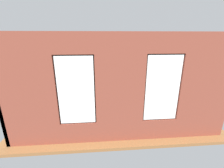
% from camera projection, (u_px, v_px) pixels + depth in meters
% --- Properties ---
extents(ground_plane, '(7.00, 6.08, 0.10)m').
position_uv_depth(ground_plane, '(112.00, 103.00, 7.07)').
color(ground_plane, brown).
extents(brick_wall_with_windows, '(6.40, 0.30, 3.08)m').
position_uv_depth(brick_wall_with_windows, '(120.00, 92.00, 4.07)').
color(brick_wall_with_windows, brown).
rests_on(brick_wall_with_windows, ground_plane).
extents(white_wall_right, '(0.10, 5.08, 3.08)m').
position_uv_depth(white_wall_right, '(36.00, 73.00, 6.15)').
color(white_wall_right, silver).
rests_on(white_wall_right, ground_plane).
extents(couch_by_window, '(1.79, 0.87, 0.80)m').
position_uv_depth(couch_by_window, '(112.00, 118.00, 5.03)').
color(couch_by_window, black).
rests_on(couch_by_window, ground_plane).
extents(couch_left, '(0.89, 1.85, 0.80)m').
position_uv_depth(couch_left, '(162.00, 93.00, 7.33)').
color(couch_left, black).
rests_on(couch_left, ground_plane).
extents(coffee_table, '(1.32, 0.76, 0.45)m').
position_uv_depth(coffee_table, '(109.00, 91.00, 7.33)').
color(coffee_table, olive).
rests_on(coffee_table, ground_plane).
extents(cup_ceramic, '(0.07, 0.07, 0.08)m').
position_uv_depth(cup_ceramic, '(116.00, 88.00, 7.45)').
color(cup_ceramic, '#B23D38').
rests_on(cup_ceramic, coffee_table).
extents(table_plant_small, '(0.13, 0.13, 0.20)m').
position_uv_depth(table_plant_small, '(109.00, 88.00, 7.28)').
color(table_plant_small, brown).
rests_on(table_plant_small, coffee_table).
extents(remote_black, '(0.14, 0.17, 0.02)m').
position_uv_depth(remote_black, '(111.00, 91.00, 7.21)').
color(remote_black, black).
rests_on(remote_black, coffee_table).
extents(remote_silver, '(0.07, 0.17, 0.02)m').
position_uv_depth(remote_silver, '(101.00, 91.00, 7.17)').
color(remote_silver, '#B2B2B7').
rests_on(remote_silver, coffee_table).
extents(remote_gray, '(0.17, 0.13, 0.02)m').
position_uv_depth(remote_gray, '(106.00, 90.00, 7.38)').
color(remote_gray, '#59595B').
rests_on(remote_gray, coffee_table).
extents(media_console, '(1.16, 0.42, 0.60)m').
position_uv_depth(media_console, '(50.00, 98.00, 6.81)').
color(media_console, black).
rests_on(media_console, ground_plane).
extents(tv_flatscreen, '(1.07, 0.20, 0.77)m').
position_uv_depth(tv_flatscreen, '(48.00, 83.00, 6.61)').
color(tv_flatscreen, black).
rests_on(tv_flatscreen, media_console).
extents(papasan_chair, '(1.04, 1.04, 0.67)m').
position_uv_depth(papasan_chair, '(107.00, 84.00, 8.39)').
color(papasan_chair, olive).
rests_on(papasan_chair, ground_plane).
extents(potted_plant_near_tv, '(1.02, 1.14, 1.52)m').
position_uv_depth(potted_plant_near_tv, '(54.00, 92.00, 5.69)').
color(potted_plant_near_tv, gray).
rests_on(potted_plant_near_tv, ground_plane).
extents(potted_plant_beside_window_right, '(0.80, 0.79, 1.02)m').
position_uv_depth(potted_plant_beside_window_right, '(60.00, 116.00, 4.75)').
color(potted_plant_beside_window_right, '#9E5638').
rests_on(potted_plant_beside_window_right, ground_plane).
extents(potted_plant_by_left_couch, '(0.33, 0.33, 0.65)m').
position_uv_depth(potted_plant_by_left_couch, '(146.00, 83.00, 8.58)').
color(potted_plant_by_left_couch, gray).
rests_on(potted_plant_by_left_couch, ground_plane).
extents(potted_plant_corner_near_left, '(0.99, 0.96, 1.21)m').
position_uv_depth(potted_plant_corner_near_left, '(153.00, 78.00, 9.03)').
color(potted_plant_corner_near_left, '#47423D').
rests_on(potted_plant_corner_near_left, ground_plane).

